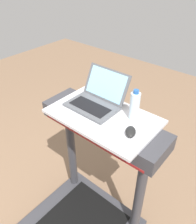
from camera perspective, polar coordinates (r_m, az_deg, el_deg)
desk_board at (r=1.47m, az=1.25°, el=-1.04°), size 0.70×0.43×0.02m
laptop at (r=1.54m, az=-0.41°, el=3.26°), size 0.34×0.32×0.21m
computer_mouse at (r=1.32m, az=8.19°, el=-4.89°), size 0.10×0.12×0.03m
water_bottle at (r=1.40m, az=9.18°, el=1.53°), size 0.06×0.06×0.21m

